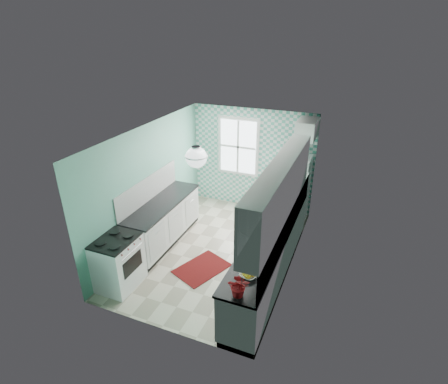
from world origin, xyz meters
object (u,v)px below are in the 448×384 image
at_px(sink, 285,208).
at_px(potted_plant, 239,286).
at_px(fridge, 292,190).
at_px(ceiling_light, 196,157).
at_px(stove, 118,262).
at_px(fruit_bowl, 249,275).
at_px(microwave, 296,151).

xyz_separation_m(sink, potted_plant, (-0.00, -2.69, 0.17)).
bearing_deg(fridge, potted_plant, -89.59).
distance_m(fridge, potted_plant, 3.85).
bearing_deg(ceiling_light, potted_plant, -46.22).
distance_m(stove, sink, 3.30).
bearing_deg(ceiling_light, stove, -146.83).
relative_size(stove, fruit_bowl, 3.76).
bearing_deg(microwave, sink, 98.58).
relative_size(stove, microwave, 1.84).
bearing_deg(fruit_bowl, microwave, 91.50).
bearing_deg(potted_plant, ceiling_light, 133.78).
relative_size(fridge, stove, 1.73).
height_order(stove, microwave, microwave).
xyz_separation_m(ceiling_light, potted_plant, (1.20, -1.25, -1.22)).
bearing_deg(stove, sink, 45.30).
distance_m(sink, microwave, 1.42).
xyz_separation_m(stove, potted_plant, (2.40, -0.47, 0.62)).
xyz_separation_m(fruit_bowl, microwave, (-0.09, 3.43, 0.78)).
bearing_deg(fridge, microwave, 53.20).
xyz_separation_m(fruit_bowl, potted_plant, (0.00, -0.41, 0.13)).
bearing_deg(potted_plant, fruit_bowl, 90.00).
distance_m(fridge, stove, 4.10).
relative_size(stove, potted_plant, 2.84).
bearing_deg(microwave, ceiling_light, 70.70).
xyz_separation_m(fridge, microwave, (0.00, 0.00, 0.95)).
xyz_separation_m(stove, sink, (2.40, 2.22, 0.44)).
bearing_deg(fruit_bowl, ceiling_light, 144.98).
relative_size(fridge, microwave, 3.18).
height_order(fridge, fruit_bowl, fridge).
height_order(ceiling_light, fruit_bowl, ceiling_light).
height_order(sink, fruit_bowl, sink).
height_order(ceiling_light, fridge, ceiling_light).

